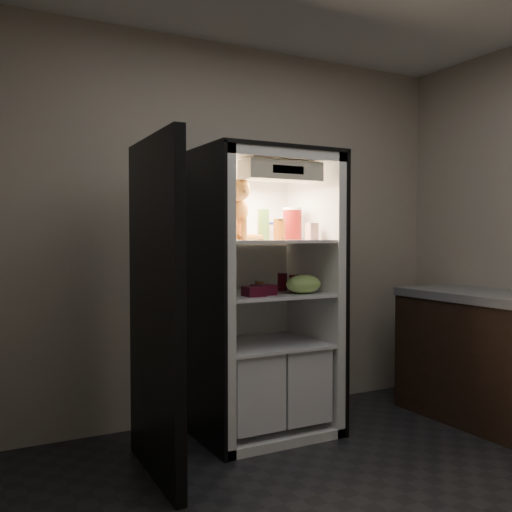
% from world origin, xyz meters
% --- Properties ---
extents(room_shell, '(3.60, 3.60, 3.60)m').
position_xyz_m(room_shell, '(0.00, 0.00, 1.62)').
color(room_shell, white).
rests_on(room_shell, floor).
extents(refrigerator, '(0.90, 0.72, 1.88)m').
position_xyz_m(refrigerator, '(0.00, 1.38, 0.79)').
color(refrigerator, white).
rests_on(refrigerator, floor).
extents(fridge_door, '(0.09, 0.87, 1.85)m').
position_xyz_m(fridge_door, '(-0.85, 1.01, 0.91)').
color(fridge_door, black).
rests_on(fridge_door, floor).
extents(tabby_cat, '(0.34, 0.40, 0.42)m').
position_xyz_m(tabby_cat, '(-0.22, 1.34, 1.44)').
color(tabby_cat, '#CA6E19').
rests_on(tabby_cat, refrigerator).
extents(parmesan_shaker, '(0.08, 0.08, 0.20)m').
position_xyz_m(parmesan_shaker, '(0.01, 1.35, 1.39)').
color(parmesan_shaker, '#24853B').
rests_on(parmesan_shaker, refrigerator).
extents(mayo_tub, '(0.08, 0.08, 0.12)m').
position_xyz_m(mayo_tub, '(0.08, 1.42, 1.35)').
color(mayo_tub, white).
rests_on(mayo_tub, refrigerator).
extents(salsa_jar, '(0.08, 0.08, 0.14)m').
position_xyz_m(salsa_jar, '(0.10, 1.29, 1.36)').
color(salsa_jar, maroon).
rests_on(salsa_jar, refrigerator).
extents(pepper_jar, '(0.13, 0.13, 0.22)m').
position_xyz_m(pepper_jar, '(0.25, 1.38, 1.40)').
color(pepper_jar, maroon).
rests_on(pepper_jar, refrigerator).
extents(cream_carton, '(0.06, 0.06, 0.11)m').
position_xyz_m(cream_carton, '(0.28, 1.19, 1.35)').
color(cream_carton, white).
rests_on(cream_carton, refrigerator).
extents(soda_can_a, '(0.07, 0.07, 0.13)m').
position_xyz_m(soda_can_a, '(0.18, 1.39, 1.00)').
color(soda_can_a, black).
rests_on(soda_can_a, refrigerator).
extents(soda_can_b, '(0.06, 0.06, 0.12)m').
position_xyz_m(soda_can_b, '(0.21, 1.30, 1.00)').
color(soda_can_b, black).
rests_on(soda_can_b, refrigerator).
extents(soda_can_c, '(0.06, 0.06, 0.12)m').
position_xyz_m(soda_can_c, '(0.26, 1.22, 1.00)').
color(soda_can_c, black).
rests_on(soda_can_c, refrigerator).
extents(condiment_jar, '(0.06, 0.06, 0.08)m').
position_xyz_m(condiment_jar, '(-0.01, 1.38, 0.98)').
color(condiment_jar, brown).
rests_on(condiment_jar, refrigerator).
extents(grape_bag, '(0.25, 0.18, 0.12)m').
position_xyz_m(grape_bag, '(0.20, 1.16, 1.00)').
color(grape_bag, '#82A84E').
rests_on(grape_bag, refrigerator).
extents(berry_box_left, '(0.12, 0.12, 0.06)m').
position_xyz_m(berry_box_left, '(-0.17, 1.16, 0.97)').
color(berry_box_left, '#4F0D20').
rests_on(berry_box_left, refrigerator).
extents(berry_box_right, '(0.13, 0.13, 0.06)m').
position_xyz_m(berry_box_right, '(-0.07, 1.21, 0.97)').
color(berry_box_right, '#4F0D20').
rests_on(berry_box_right, refrigerator).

